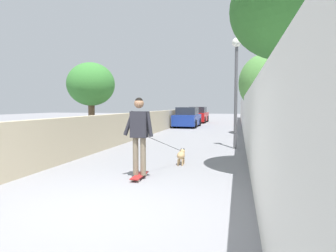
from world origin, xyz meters
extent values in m
plane|color=gray|center=(14.00, 0.00, 0.00)|extent=(80.00, 80.00, 0.00)
cube|color=tan|center=(12.00, 2.73, 0.66)|extent=(48.00, 0.30, 1.32)
cube|color=silver|center=(12.00, -2.73, 1.09)|extent=(48.00, 0.30, 2.18)
cylinder|color=brown|center=(7.50, 4.13, 1.00)|extent=(0.29, 0.29, 1.99)
ellipsoid|color=#387A33|center=(7.50, 4.13, 2.63)|extent=(2.11, 2.11, 1.92)
cylinder|color=#473523|center=(13.00, -3.75, 1.04)|extent=(0.31, 0.31, 2.07)
ellipsoid|color=#4C843D|center=(13.00, -3.75, 2.97)|extent=(2.97, 2.97, 3.27)
cylinder|color=brown|center=(3.00, -3.42, 1.51)|extent=(0.31, 0.31, 3.03)
ellipsoid|color=#2D6628|center=(3.00, -3.42, 3.86)|extent=(2.78, 2.78, 2.33)
cylinder|color=#4C4C51|center=(7.23, -2.18, 1.96)|extent=(0.12, 0.12, 3.92)
sphere|color=silver|center=(7.23, -2.18, 4.07)|extent=(0.36, 0.36, 0.36)
cube|color=maroon|center=(2.05, -0.10, 0.07)|extent=(0.80, 0.22, 0.02)
cylinder|color=beige|center=(2.32, -0.02, 0.03)|extent=(0.06, 0.03, 0.06)
cylinder|color=beige|center=(2.33, -0.16, 0.03)|extent=(0.06, 0.03, 0.06)
cylinder|color=beige|center=(1.76, -0.03, 0.03)|extent=(0.06, 0.03, 0.06)
cylinder|color=beige|center=(1.77, -0.17, 0.03)|extent=(0.06, 0.03, 0.06)
cylinder|color=#726651|center=(2.04, -0.01, 0.52)|extent=(0.13, 0.13, 0.87)
cylinder|color=#726651|center=(2.05, -0.19, 0.52)|extent=(0.13, 0.13, 0.87)
cube|color=#26262D|center=(2.05, -0.10, 1.25)|extent=(0.23, 0.39, 0.59)
cylinder|color=#26262D|center=(2.04, 0.14, 1.27)|extent=(0.10, 0.29, 0.58)
cylinder|color=#26262D|center=(2.05, -0.34, 1.26)|extent=(0.09, 0.18, 0.59)
sphere|color=#9E7051|center=(2.05, -0.10, 1.73)|extent=(0.22, 0.22, 0.22)
sphere|color=black|center=(2.05, -0.10, 1.77)|extent=(0.19, 0.19, 0.19)
ellipsoid|color=tan|center=(3.76, -0.73, 0.27)|extent=(0.39, 0.23, 0.22)
sphere|color=tan|center=(4.01, -0.72, 0.34)|extent=(0.15, 0.15, 0.15)
cone|color=black|center=(4.01, -0.68, 0.42)|extent=(0.05, 0.05, 0.06)
cone|color=black|center=(4.01, -0.76, 0.42)|extent=(0.05, 0.05, 0.06)
cylinder|color=tan|center=(3.88, -0.67, 0.09)|extent=(0.04, 0.04, 0.18)
cylinder|color=tan|center=(3.88, -0.79, 0.09)|extent=(0.04, 0.04, 0.18)
cylinder|color=tan|center=(3.63, -0.67, 0.09)|extent=(0.04, 0.04, 0.18)
cylinder|color=tan|center=(3.64, -0.79, 0.09)|extent=(0.04, 0.04, 0.18)
cylinder|color=tan|center=(3.51, -0.73, 0.35)|extent=(0.14, 0.03, 0.13)
cylinder|color=black|center=(2.90, -0.41, 0.73)|extent=(1.72, 0.64, 0.66)
cube|color=navy|center=(17.83, 1.58, 0.56)|extent=(3.86, 1.70, 0.80)
cube|color=#262B33|center=(17.83, 1.58, 1.24)|extent=(2.01, 1.50, 0.60)
cylinder|color=black|center=(19.03, 2.37, 0.32)|extent=(0.64, 0.22, 0.64)
cylinder|color=black|center=(19.03, 0.79, 0.32)|extent=(0.64, 0.22, 0.64)
cylinder|color=black|center=(16.63, 2.37, 0.32)|extent=(0.64, 0.22, 0.64)
cylinder|color=black|center=(16.63, 0.79, 0.32)|extent=(0.64, 0.22, 0.64)
cube|color=#B71414|center=(23.84, 1.58, 0.56)|extent=(4.19, 1.70, 0.80)
cube|color=#262B33|center=(23.84, 1.58, 1.24)|extent=(2.18, 1.50, 0.60)
cylinder|color=black|center=(25.14, 2.37, 0.32)|extent=(0.64, 0.22, 0.64)
cylinder|color=black|center=(25.14, 0.79, 0.32)|extent=(0.64, 0.22, 0.64)
cylinder|color=black|center=(22.55, 2.37, 0.32)|extent=(0.64, 0.22, 0.64)
cylinder|color=black|center=(22.55, 0.79, 0.32)|extent=(0.64, 0.22, 0.64)
camera|label=1|loc=(-4.03, -2.28, 1.68)|focal=30.29mm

